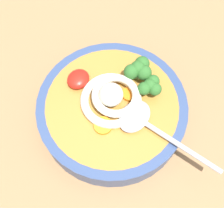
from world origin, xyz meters
The scene contains 9 objects.
table_slab centered at (0.00, 0.00, 1.43)cm, with size 138.29×138.29×2.85cm, color #936D47.
soup_bowl centered at (1.29, -1.88, 5.30)cm, with size 24.76×24.76×4.74cm.
noodle_pile centered at (1.69, -1.63, 8.96)cm, with size 10.92×10.71×4.39cm.
soup_spoon centered at (1.41, -7.60, 8.39)cm, with size 6.10×17.27×1.60cm.
chili_sauce_dollop centered at (1.26, 5.12, 8.47)cm, with size 3.93×3.54×1.77cm, color red.
broccoli_floret_front centered at (6.71, -5.47, 9.64)cm, with size 4.14×3.56×3.27cm.
broccoli_floret_rear centered at (7.98, -2.28, 10.02)cm, with size 4.91×4.23×3.88cm.
carrot_slice_right centered at (-2.68, -3.09, 7.90)cm, with size 2.91×2.91×0.61cm, color orange.
carrot_slice_left centered at (4.33, -3.19, 7.91)cm, with size 2.52×2.52×0.63cm, color orange.
Camera 1 is at (-15.50, -14.50, 50.06)cm, focal length 46.88 mm.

